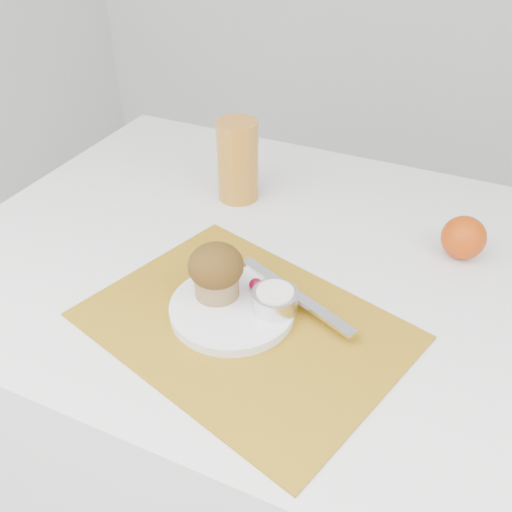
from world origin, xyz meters
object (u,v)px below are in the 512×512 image
at_px(table, 305,416).
at_px(juice_glass, 238,161).
at_px(plate, 232,308).
at_px(orange, 464,238).
at_px(muffin, 216,270).

bearing_deg(table, juice_glass, 145.91).
xyz_separation_m(table, plate, (-0.07, -0.16, 0.39)).
height_order(plate, juice_glass, juice_glass).
xyz_separation_m(table, orange, (0.20, 0.12, 0.41)).
bearing_deg(juice_glass, orange, -2.52).
bearing_deg(plate, table, 66.21).
bearing_deg(plate, juice_glass, 114.76).
distance_m(orange, juice_glass, 0.41).
height_order(table, orange, orange).
bearing_deg(table, muffin, -124.77).
bearing_deg(muffin, juice_glass, 110.55).
xyz_separation_m(plate, juice_glass, (-0.14, 0.30, 0.06)).
bearing_deg(muffin, plate, -23.42).
height_order(plate, orange, orange).
xyz_separation_m(plate, orange, (0.27, 0.28, 0.02)).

